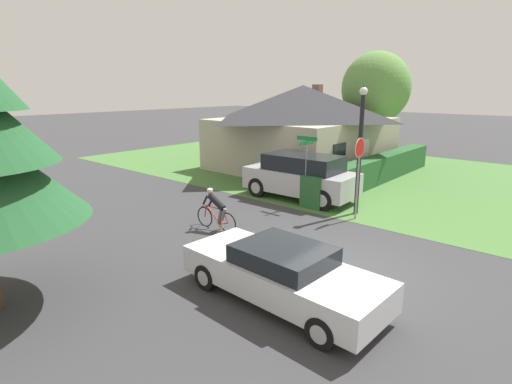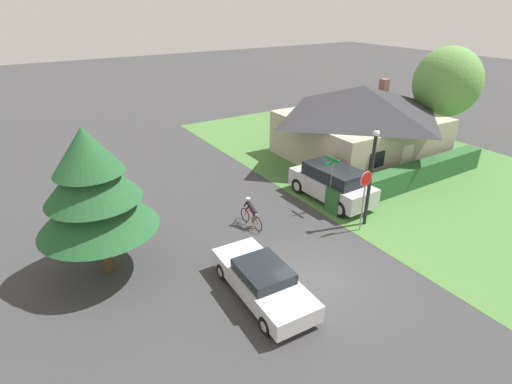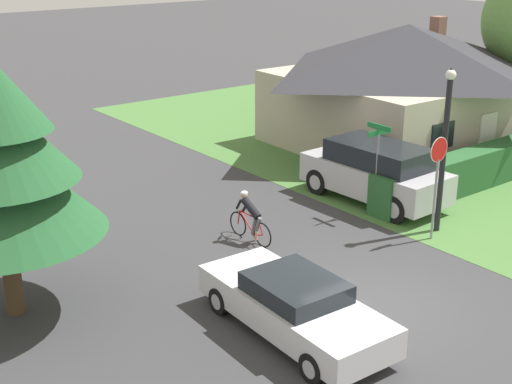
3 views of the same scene
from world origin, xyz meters
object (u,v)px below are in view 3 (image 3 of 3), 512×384
stop_sign (437,169)px  parked_suv_right (376,172)px  sedan_left_lane (294,305)px  cyclist (250,218)px  cottage_house (405,83)px  street_name_sign (378,153)px  street_lamp (445,142)px

stop_sign → parked_suv_right: bearing=-108.2°
sedan_left_lane → parked_suv_right: parked_suv_right is taller
sedan_left_lane → cyclist: 4.94m
cottage_house → street_name_sign: 8.25m
cyclist → street_name_sign: (4.13, -0.75, 1.24)m
street_name_sign → sedan_left_lane: bearing=-150.1°
cyclist → street_lamp: 5.68m
parked_suv_right → sedan_left_lane: bearing=119.8°
stop_sign → street_lamp: size_ratio=0.63×
street_lamp → cottage_house: bearing=47.3°
parked_suv_right → street_name_sign: size_ratio=1.72×
stop_sign → street_lamp: street_lamp is taller
sedan_left_lane → stop_sign: bearing=-74.9°
sedan_left_lane → cyclist: cyclist is taller
parked_suv_right → street_name_sign: bearing=131.5°
sedan_left_lane → street_name_sign: street_name_sign is taller
stop_sign → street_name_sign: size_ratio=1.05×
cottage_house → street_lamp: 9.18m
cottage_house → street_name_sign: size_ratio=3.52×
parked_suv_right → cottage_house: bearing=-57.5°
cottage_house → street_name_sign: cottage_house is taller
stop_sign → street_lamp: bearing=-155.2°
sedan_left_lane → street_lamp: 7.33m
street_lamp → parked_suv_right: bearing=82.8°
cottage_house → parked_suv_right: (-5.88, -4.01, -1.47)m
stop_sign → street_name_sign: (0.11, 2.24, -0.12)m
parked_suv_right → stop_sign: stop_sign is taller
cyclist → street_lamp: bearing=-122.6°
cyclist → sedan_left_lane: bearing=150.9°
parked_suv_right → street_lamp: street_lamp is taller
cyclist → parked_suv_right: size_ratio=0.37×
sedan_left_lane → stop_sign: stop_sign is taller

